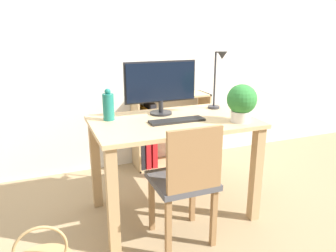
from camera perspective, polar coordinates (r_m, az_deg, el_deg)
ground_plane at (r=2.73m, az=0.80°, el=-14.60°), size 10.00×10.00×0.00m
wall_back at (r=3.37m, az=-6.44°, el=14.60°), size 8.00×0.05×2.60m
desk at (r=2.47m, az=0.85°, el=-2.24°), size 1.19×0.75×0.77m
monitor at (r=2.54m, az=-1.29°, el=7.35°), size 0.58×0.17×0.41m
keyboard at (r=2.37m, az=1.57°, el=0.95°), size 0.41×0.11×0.02m
vase at (r=2.43m, az=-10.34°, el=3.44°), size 0.08×0.08×0.24m
desk_lamp at (r=2.70m, az=8.76°, el=8.85°), size 0.10×0.19×0.48m
potted_plant at (r=2.39m, az=12.72°, el=4.14°), size 0.21×0.21×0.27m
chair at (r=2.16m, az=3.10°, el=-9.28°), size 0.40×0.40×0.86m
bookshelf at (r=3.44m, az=-1.59°, el=-1.26°), size 0.80×0.28×0.76m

